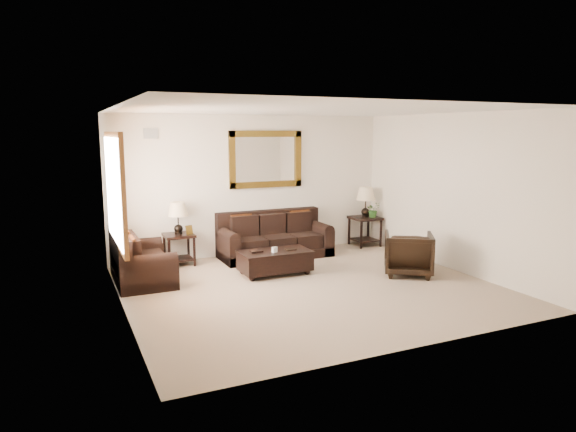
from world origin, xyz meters
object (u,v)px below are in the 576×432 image
loveseat (139,264)px  end_table_left (178,224)px  armchair (408,251)px  coffee_table (275,260)px  end_table_right (365,208)px  sofa (274,240)px

loveseat → end_table_left: end_table_left is taller
loveseat → armchair: bearing=-108.9°
end_table_left → armchair: bearing=-33.5°
coffee_table → armchair: armchair is taller
end_table_right → coffee_table: end_table_right is taller
end_table_left → end_table_right: 3.93m
sofa → loveseat: 2.72m
sofa → coffee_table: size_ratio=1.77×
loveseat → end_table_right: bearing=-80.7°
armchair → coffee_table: bearing=9.0°
sofa → loveseat: (-2.63, -0.68, -0.01)m
loveseat → coffee_table: loveseat is taller
end_table_left → armchair: (3.36, -2.23, -0.35)m
loveseat → end_table_left: 1.23m
sofa → coffee_table: 1.27m
end_table_left → coffee_table: 1.92m
sofa → end_table_left: size_ratio=1.84×
sofa → loveseat: sofa is taller
coffee_table → end_table_left: bearing=135.6°
sofa → end_table_left: 1.86m
sofa → end_table_left: bearing=176.3°
loveseat → coffee_table: (2.15, -0.49, -0.05)m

